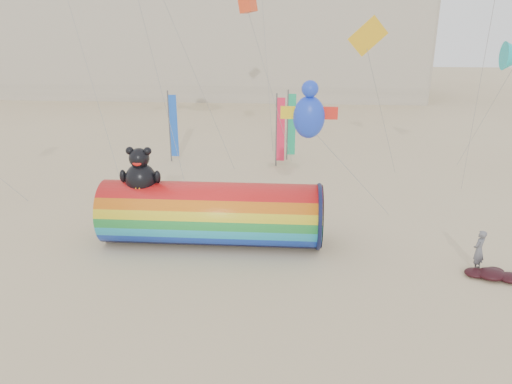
# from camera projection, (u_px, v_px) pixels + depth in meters

# --- Properties ---
(ground) EXTENTS (160.00, 160.00, 0.00)m
(ground) POSITION_uv_depth(u_px,v_px,m) (243.00, 251.00, 23.30)
(ground) COLOR #CCB58C
(ground) RESTS_ON ground
(hotel_building) EXTENTS (60.40, 15.40, 20.60)m
(hotel_building) POSITION_uv_depth(u_px,v_px,m) (183.00, 11.00, 63.51)
(hotel_building) COLOR #B7AD99
(hotel_building) RESTS_ON ground
(windsock_assembly) EXTENTS (10.37, 3.16, 4.78)m
(windsock_assembly) POSITION_uv_depth(u_px,v_px,m) (211.00, 212.00, 23.62)
(windsock_assembly) COLOR red
(windsock_assembly) RESTS_ON ground
(kite_handler) EXTENTS (0.79, 0.78, 1.84)m
(kite_handler) POSITION_uv_depth(u_px,v_px,m) (479.00, 250.00, 21.34)
(kite_handler) COLOR slate
(kite_handler) RESTS_ON ground
(fabric_bundle) EXTENTS (2.62, 1.35, 0.41)m
(fabric_bundle) POSITION_uv_depth(u_px,v_px,m) (496.00, 275.00, 20.89)
(fabric_bundle) COLOR #3B0A11
(fabric_bundle) RESTS_ON ground
(festival_banners) EXTENTS (9.16, 1.75, 5.20)m
(festival_banners) POSITION_uv_depth(u_px,v_px,m) (247.00, 127.00, 35.81)
(festival_banners) COLOR #59595E
(festival_banners) RESTS_ON ground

